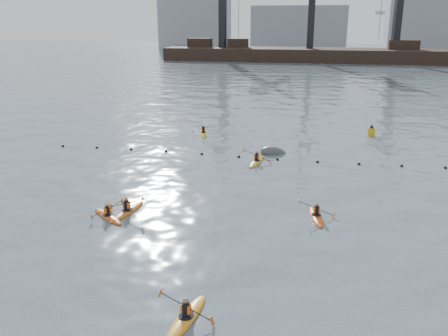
{
  "coord_description": "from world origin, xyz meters",
  "views": [
    {
      "loc": [
        4.14,
        -12.26,
        10.29
      ],
      "look_at": [
        -0.73,
        10.82,
        2.8
      ],
      "focal_mm": 38.0,
      "sensor_mm": 36.0,
      "label": 1
    }
  ],
  "objects_px": {
    "kayaker_3": "(257,161)",
    "kayaker_1": "(186,317)",
    "kayaker_4": "(316,216)",
    "kayaker_5": "(203,133)",
    "mooring_buoy": "(273,153)",
    "kayaker_2": "(108,216)",
    "nav_buoy": "(371,132)",
    "kayaker_0": "(127,211)"
  },
  "relations": [
    {
      "from": "mooring_buoy",
      "to": "nav_buoy",
      "type": "distance_m",
      "value": 11.19
    },
    {
      "from": "kayaker_4",
      "to": "kayaker_2",
      "type": "bearing_deg",
      "value": 1.37
    },
    {
      "from": "kayaker_5",
      "to": "nav_buoy",
      "type": "xyz_separation_m",
      "value": [
        15.17,
        2.55,
        0.28
      ]
    },
    {
      "from": "mooring_buoy",
      "to": "nav_buoy",
      "type": "height_order",
      "value": "nav_buoy"
    },
    {
      "from": "kayaker_3",
      "to": "nav_buoy",
      "type": "distance_m",
      "value": 13.86
    },
    {
      "from": "kayaker_1",
      "to": "kayaker_2",
      "type": "distance_m",
      "value": 10.36
    },
    {
      "from": "kayaker_2",
      "to": "mooring_buoy",
      "type": "relative_size",
      "value": 1.21
    },
    {
      "from": "kayaker_2",
      "to": "kayaker_4",
      "type": "bearing_deg",
      "value": -40.44
    },
    {
      "from": "kayaker_4",
      "to": "kayaker_5",
      "type": "bearing_deg",
      "value": -68.87
    },
    {
      "from": "nav_buoy",
      "to": "kayaker_5",
      "type": "bearing_deg",
      "value": -170.44
    },
    {
      "from": "kayaker_3",
      "to": "nav_buoy",
      "type": "bearing_deg",
      "value": 57.11
    },
    {
      "from": "kayaker_2",
      "to": "nav_buoy",
      "type": "relative_size",
      "value": 2.15
    },
    {
      "from": "mooring_buoy",
      "to": "nav_buoy",
      "type": "bearing_deg",
      "value": 43.59
    },
    {
      "from": "kayaker_1",
      "to": "kayaker_5",
      "type": "distance_m",
      "value": 28.34
    },
    {
      "from": "kayaker_5",
      "to": "mooring_buoy",
      "type": "relative_size",
      "value": 1.43
    },
    {
      "from": "kayaker_2",
      "to": "kayaker_0",
      "type": "bearing_deg",
      "value": -5.58
    },
    {
      "from": "kayaker_3",
      "to": "nav_buoy",
      "type": "height_order",
      "value": "nav_buoy"
    },
    {
      "from": "kayaker_2",
      "to": "nav_buoy",
      "type": "distance_m",
      "value": 27.12
    },
    {
      "from": "kayaker_3",
      "to": "mooring_buoy",
      "type": "distance_m",
      "value": 2.95
    },
    {
      "from": "kayaker_4",
      "to": "mooring_buoy",
      "type": "bearing_deg",
      "value": -83.91
    },
    {
      "from": "kayaker_3",
      "to": "kayaker_1",
      "type": "bearing_deg",
      "value": -81.34
    },
    {
      "from": "nav_buoy",
      "to": "mooring_buoy",
      "type": "bearing_deg",
      "value": -136.41
    },
    {
      "from": "kayaker_0",
      "to": "mooring_buoy",
      "type": "height_order",
      "value": "kayaker_0"
    },
    {
      "from": "kayaker_5",
      "to": "nav_buoy",
      "type": "height_order",
      "value": "nav_buoy"
    },
    {
      "from": "kayaker_2",
      "to": "kayaker_1",
      "type": "bearing_deg",
      "value": -101.98
    },
    {
      "from": "kayaker_4",
      "to": "kayaker_5",
      "type": "xyz_separation_m",
      "value": [
        -10.72,
        17.39,
        0.0
      ]
    },
    {
      "from": "mooring_buoy",
      "to": "kayaker_0",
      "type": "bearing_deg",
      "value": -115.73
    },
    {
      "from": "kayaker_4",
      "to": "kayaker_5",
      "type": "relative_size",
      "value": 0.97
    },
    {
      "from": "kayaker_4",
      "to": "nav_buoy",
      "type": "height_order",
      "value": "nav_buoy"
    },
    {
      "from": "kayaker_2",
      "to": "kayaker_3",
      "type": "height_order",
      "value": "kayaker_3"
    },
    {
      "from": "kayaker_2",
      "to": "kayaker_4",
      "type": "xyz_separation_m",
      "value": [
        11.04,
        2.32,
        0.0
      ]
    },
    {
      "from": "kayaker_5",
      "to": "mooring_buoy",
      "type": "distance_m",
      "value": 8.75
    },
    {
      "from": "kayaker_2",
      "to": "kayaker_4",
      "type": "relative_size",
      "value": 0.87
    },
    {
      "from": "kayaker_0",
      "to": "nav_buoy",
      "type": "distance_m",
      "value": 26.02
    },
    {
      "from": "kayaker_3",
      "to": "kayaker_5",
      "type": "distance_m",
      "value": 10.03
    },
    {
      "from": "kayaker_0",
      "to": "kayaker_4",
      "type": "xyz_separation_m",
      "value": [
        10.27,
        1.51,
        -0.01
      ]
    },
    {
      "from": "mooring_buoy",
      "to": "nav_buoy",
      "type": "xyz_separation_m",
      "value": [
        8.1,
        7.71,
        0.37
      ]
    },
    {
      "from": "kayaker_1",
      "to": "mooring_buoy",
      "type": "bearing_deg",
      "value": 97.24
    },
    {
      "from": "kayaker_1",
      "to": "nav_buoy",
      "type": "xyz_separation_m",
      "value": [
        8.78,
        30.16,
        0.27
      ]
    },
    {
      "from": "kayaker_0",
      "to": "kayaker_5",
      "type": "bearing_deg",
      "value": 100.79
    },
    {
      "from": "kayaker_4",
      "to": "nav_buoy",
      "type": "relative_size",
      "value": 2.47
    },
    {
      "from": "kayaker_2",
      "to": "mooring_buoy",
      "type": "height_order",
      "value": "kayaker_2"
    }
  ]
}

